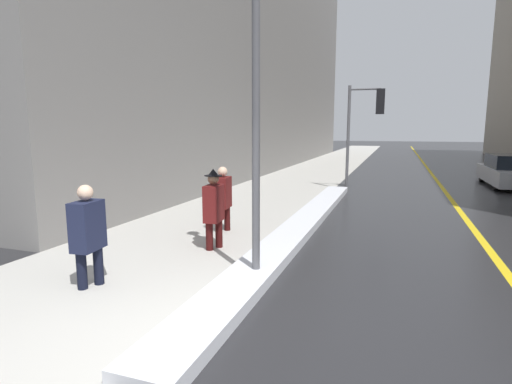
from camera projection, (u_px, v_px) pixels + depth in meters
name	position (u px, v px, depth m)	size (l,w,h in m)	color
ground_plane	(168.00, 344.00, 4.30)	(160.00, 160.00, 0.00)	#232326
sidewalk_slab	(301.00, 178.00, 18.93)	(4.00, 80.00, 0.01)	#B2AFA8
road_centre_stripe	(439.00, 184.00, 16.96)	(0.16, 80.00, 0.00)	gold
snow_bank_curb	(300.00, 226.00, 9.17)	(0.71, 12.33, 0.18)	silver
building_facade_left	(241.00, 6.00, 23.75)	(6.00, 36.00, 19.13)	slate
lamp_post	(256.00, 62.00, 5.65)	(0.28, 0.28, 5.47)	#515156
traffic_light_near	(368.00, 115.00, 14.63)	(1.31, 0.32, 3.89)	#515156
pedestrian_trailing	(88.00, 231.00, 5.73)	(0.34, 0.52, 1.52)	black
pedestrian_in_fedora	(214.00, 206.00, 7.59)	(0.33, 0.51, 1.56)	#340C0C
pedestrian_in_glasses	(223.00, 196.00, 8.91)	(0.33, 0.51, 1.48)	#340C0C
parked_car_silver	(512.00, 172.00, 16.08)	(1.79, 4.45, 1.29)	#B2B2B7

